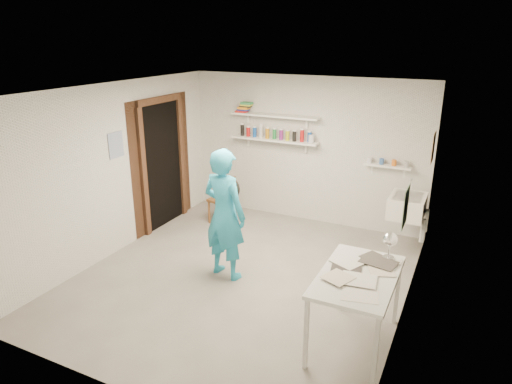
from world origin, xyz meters
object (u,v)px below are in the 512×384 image
at_px(belfast_sink, 407,206).
at_px(man, 225,214).
at_px(wooden_chair, 222,200).
at_px(work_table, 355,310).
at_px(desk_lamp, 390,239).
at_px(wall_clock, 230,188).

height_order(belfast_sink, man, man).
height_order(man, wooden_chair, man).
relative_size(belfast_sink, work_table, 0.50).
height_order(belfast_sink, work_table, belfast_sink).
bearing_deg(desk_lamp, wooden_chair, 150.19).
xyz_separation_m(man, wooden_chair, (-0.92, 1.51, -0.45)).
bearing_deg(belfast_sink, desk_lamp, -87.44).
xyz_separation_m(man, desk_lamp, (2.06, -0.20, 0.16)).
distance_m(wooden_chair, work_table, 3.54).
height_order(man, work_table, man).
bearing_deg(man, wooden_chair, -47.94).
bearing_deg(desk_lamp, work_table, -112.42).
bearing_deg(man, work_table, 170.89).
height_order(belfast_sink, wall_clock, wall_clock).
xyz_separation_m(wooden_chair, desk_lamp, (2.98, -1.71, 0.61)).
bearing_deg(belfast_sink, man, -138.72).
relative_size(wooden_chair, work_table, 0.68).
distance_m(wall_clock, desk_lamp, 2.15).
distance_m(belfast_sink, work_table, 2.43).
height_order(man, desk_lamp, man).
bearing_deg(work_table, desk_lamp, 67.58).
bearing_deg(wooden_chair, belfast_sink, 17.45).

